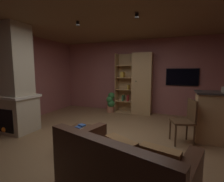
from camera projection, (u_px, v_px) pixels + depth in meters
The scene contains 18 objects.
floor at pixel (105, 143), 3.44m from camera, with size 5.81×5.69×0.02m, color olive.
wall_back at pixel (137, 77), 5.93m from camera, with size 5.93×0.06×2.59m, color #9E5B56.
wall_left at pixel (5, 79), 4.36m from camera, with size 0.06×5.69×2.59m, color #9E5B56.
ceiling at pixel (104, 13), 3.12m from camera, with size 5.81×5.69×0.02m, color brown.
window_pane_back at pixel (128, 79), 6.04m from camera, with size 0.64×0.01×0.79m, color white.
stone_fireplace at pixel (14, 85), 3.98m from camera, with size 1.00×0.75×2.59m.
bookshelf_cabinet at pixel (140, 84), 5.65m from camera, with size 1.27×0.41×2.11m.
leather_couch at pixel (122, 176), 1.87m from camera, with size 1.69×1.23×0.84m.
coffee_table at pixel (82, 134), 3.07m from camera, with size 0.58×0.62×0.41m.
table_book_0 at pixel (84, 130), 3.00m from camera, with size 0.12×0.11×0.03m, color beige.
table_book_1 at pixel (78, 127), 3.07m from camera, with size 0.12×0.10×0.02m, color #2D4C8C.
table_book_2 at pixel (82, 125), 3.12m from camera, with size 0.13×0.10×0.02m, color #2D4C8C.
dining_chair at pixel (186, 118), 3.35m from camera, with size 0.53×0.53×0.92m.
potted_floor_plant at pixel (111, 102), 5.93m from camera, with size 0.31×0.30×0.73m.
wall_mounted_tv at pixel (182, 77), 5.32m from camera, with size 1.00×0.06×0.56m.
track_light_spot_0 at pixel (30, 29), 3.98m from camera, with size 0.07×0.07×0.09m, color black.
track_light_spot_1 at pixel (78, 23), 3.51m from camera, with size 0.07×0.07×0.09m, color black.
track_light_spot_2 at pixel (137, 16), 3.01m from camera, with size 0.07×0.07×0.09m, color black.
Camera 1 is at (1.35, -2.99, 1.50)m, focal length 26.13 mm.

